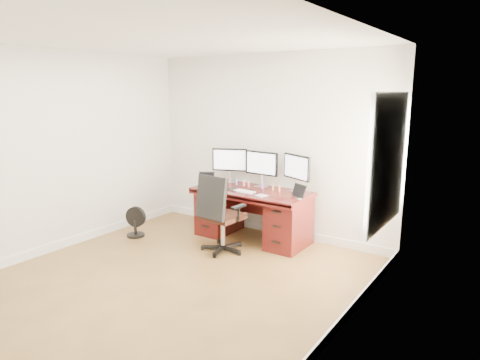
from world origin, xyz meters
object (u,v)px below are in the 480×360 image
Objects in this scene: monitor_center at (262,165)px; keyboard at (245,191)px; desk at (253,213)px; office_chair at (220,227)px; floor_fan at (135,222)px.

monitor_center is 1.78× the size of keyboard.
desk is 1.58× the size of office_chair.
desk is 0.72m from monitor_center.
floor_fan is 1.75m from keyboard.
desk is 0.69m from office_chair.
keyboard reaches higher than floor_fan.
monitor_center is (-0.00, 0.24, 0.68)m from desk.
desk is 0.40m from keyboard.
keyboard is at bearing -89.43° from monitor_center.
office_chair is at bearing -91.88° from monitor_center.
monitor_center is at bearing 89.65° from office_chair.
keyboard is (-0.02, -0.19, 0.36)m from desk.
floor_fan is (-1.52, -0.90, -0.18)m from desk.
monitor_center is 0.54m from keyboard.
monitor_center is (0.08, 0.92, 0.73)m from office_chair.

